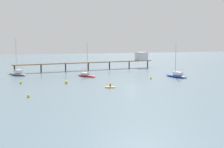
{
  "coord_description": "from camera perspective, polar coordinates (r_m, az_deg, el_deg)",
  "views": [
    {
      "loc": [
        -29.11,
        -67.04,
        11.51
      ],
      "look_at": [
        0.0,
        15.52,
        1.5
      ],
      "focal_mm": 45.73,
      "sensor_mm": 36.0,
      "label": 1
    }
  ],
  "objects": [
    {
      "name": "sailboat_gray",
      "position": [
        102.36,
        -18.34,
        0.18
      ],
      "size": [
        6.78,
        8.53,
        12.52
      ],
      "color": "gray",
      "rests_on": "ground_plane"
    },
    {
      "name": "ground_plane",
      "position": [
        73.99,
        4.0,
        -2.44
      ],
      "size": [
        400.0,
        400.0,
        0.0
      ],
      "primitive_type": "plane",
      "color": "slate"
    },
    {
      "name": "mooring_buoy_far",
      "position": [
        81.55,
        -17.77,
        -1.66
      ],
      "size": [
        0.68,
        0.68,
        0.68
      ],
      "primitive_type": "sphere",
      "color": "yellow",
      "rests_on": "ground_plane"
    },
    {
      "name": "pier",
      "position": [
        120.98,
        1.18,
        2.98
      ],
      "size": [
        58.94,
        10.52,
        6.81
      ],
      "color": "brown",
      "rests_on": "ground_plane"
    },
    {
      "name": "dinghy_yellow",
      "position": [
        71.29,
        -0.35,
        -2.6
      ],
      "size": [
        3.11,
        2.1,
        1.14
      ],
      "color": "yellow",
      "rests_on": "ground_plane"
    },
    {
      "name": "sailboat_red",
      "position": [
        93.98,
        -5.16,
        -0.13
      ],
      "size": [
        5.98,
        8.05,
        11.26
      ],
      "color": "red",
      "rests_on": "ground_plane"
    },
    {
      "name": "mooring_buoy_outer",
      "position": [
        78.93,
        -9.14,
        -1.65
      ],
      "size": [
        0.81,
        0.81,
        0.81
      ],
      "primitive_type": "sphere",
      "color": "yellow",
      "rests_on": "ground_plane"
    },
    {
      "name": "mooring_buoy_mid",
      "position": [
        88.45,
        7.78,
        -0.81
      ],
      "size": [
        0.62,
        0.62,
        0.62
      ],
      "primitive_type": "sphere",
      "color": "yellow",
      "rests_on": "ground_plane"
    },
    {
      "name": "sailboat_blue",
      "position": [
        94.34,
        12.78,
        -0.21
      ],
      "size": [
        4.51,
        9.46,
        11.02
      ],
      "color": "#2D4CB7",
      "rests_on": "ground_plane"
    },
    {
      "name": "mooring_buoy_near",
      "position": [
        61.58,
        -16.38,
        -4.23
      ],
      "size": [
        0.6,
        0.6,
        0.6
      ],
      "primitive_type": "sphere",
      "color": "yellow",
      "rests_on": "ground_plane"
    }
  ]
}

